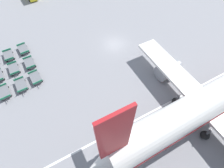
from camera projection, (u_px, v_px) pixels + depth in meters
ground_plane at (114, 44)px, 34.50m from camera, size 500.00×500.00×0.00m
airplane at (212, 100)px, 23.22m from camera, size 28.31×36.92×13.77m
baggage_dolly_row_near_col_c at (4, 92)px, 27.30m from camera, size 3.51×1.99×0.92m
baggage_dolly_row_mid_a_col_a at (9, 56)px, 31.98m from camera, size 3.49×1.87×0.92m
baggage_dolly_row_mid_a_col_b at (14, 69)px, 30.11m from camera, size 3.49×1.88×0.92m
baggage_dolly_row_mid_a_col_c at (21, 85)px, 28.10m from camera, size 3.50×1.92×0.92m
baggage_dolly_row_mid_b_col_a at (23, 49)px, 32.96m from camera, size 3.51×1.98×0.92m
baggage_dolly_row_mid_b_col_b at (30, 63)px, 30.90m from camera, size 3.49×1.90×0.92m
baggage_dolly_row_mid_b_col_c at (36, 78)px, 28.97m from camera, size 3.51×2.00×0.92m
stand_guidance_stripe at (148, 114)px, 25.65m from camera, size 2.89×32.60×0.01m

